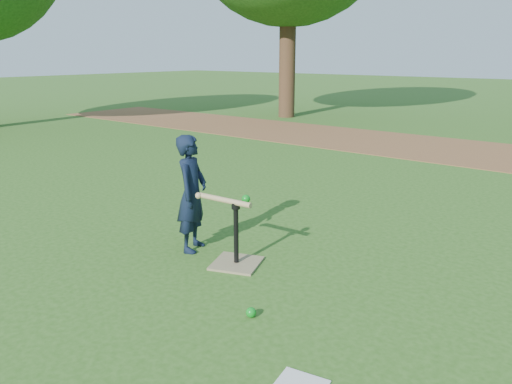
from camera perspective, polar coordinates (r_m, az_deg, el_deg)
The scene contains 6 objects.
ground at distance 4.70m, azimuth -6.83°, elevation -8.92°, with size 80.00×80.00×0.00m, color #285116.
dirt_strip at distance 11.09m, azimuth 21.81°, elevation 4.43°, with size 24.00×3.00×0.01m, color brown.
child at distance 5.00m, azimuth -7.33°, elevation -0.18°, with size 0.43×0.28×1.18m, color black.
wiffle_ball_ground at distance 3.90m, azimuth -0.57°, elevation -13.59°, with size 0.08×0.08×0.08m, color #0B7F19.
batting_tee at distance 4.76m, azimuth -2.26°, elevation -7.04°, with size 0.55×0.55×0.61m.
swing_action at distance 4.65m, azimuth -3.43°, elevation -0.85°, with size 0.63×0.22×0.09m.
Camera 1 is at (3.07, -2.98, 1.94)m, focal length 35.00 mm.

